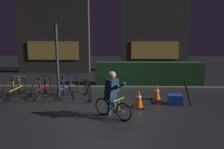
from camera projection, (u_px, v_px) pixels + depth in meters
ground_plane at (105, 106)px, 6.23m from camera, size 40.00×40.00×0.00m
sidewalk_curb at (108, 88)px, 8.39m from camera, size 12.00×0.24×0.12m
hedge_row at (148, 73)px, 9.14m from camera, size 4.80×0.70×1.05m
storefront_left at (53, 35)px, 12.34m from camera, size 4.44×0.54×4.75m
storefront_right at (155, 34)px, 12.83m from camera, size 4.29×0.54×4.83m
street_post at (57, 60)px, 7.25m from camera, size 0.10×0.10×2.61m
parked_bike_leftmost at (16, 88)px, 7.14m from camera, size 0.46×1.60×0.74m
parked_bike_left_mid at (42, 87)px, 7.26m from camera, size 0.46×1.63×0.75m
parked_bike_center_left at (67, 87)px, 7.28m from camera, size 0.59×1.63×0.78m
parked_bike_center_right at (88, 89)px, 7.07m from camera, size 0.54×1.46×0.70m
traffic_cone_near at (139, 99)px, 6.05m from camera, size 0.36×0.36×0.59m
traffic_cone_far at (157, 92)px, 6.86m from camera, size 0.36×0.36×0.55m
blue_crate at (175, 99)px, 6.43m from camera, size 0.46×0.35×0.30m
cyclist at (112, 94)px, 5.22m from camera, size 1.00×0.74×1.25m
closed_umbrella at (188, 94)px, 6.13m from camera, size 0.32×0.09×0.82m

